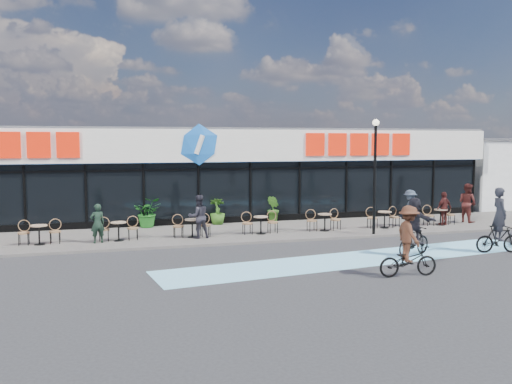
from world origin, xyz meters
TOP-DOWN VIEW (x-y plane):
  - ground at (0.00, 0.00)m, footprint 120.00×120.00m
  - sidewalk at (0.00, 4.50)m, footprint 44.00×5.00m
  - bike_lane at (4.00, -1.50)m, footprint 14.17×4.13m
  - building at (-0.00, 9.93)m, footprint 30.60×6.57m
  - neighbour_building at (20.50, 11.00)m, footprint 9.20×7.20m
  - lamp_post at (6.55, 2.30)m, footprint 0.28×0.28m
  - bistro_set_2 at (-6.61, 3.69)m, footprint 1.54×0.62m
  - bistro_set_3 at (-3.73, 3.69)m, footprint 1.54×0.62m
  - bistro_set_4 at (-0.85, 3.69)m, footprint 1.54×0.62m
  - bistro_set_5 at (2.02, 3.69)m, footprint 1.54×0.62m
  - bistro_set_6 at (4.90, 3.69)m, footprint 1.54×0.62m
  - bistro_set_7 at (7.78, 3.69)m, footprint 1.54×0.62m
  - bistro_set_8 at (10.66, 3.69)m, footprint 1.54×0.62m
  - potted_plant_left at (-2.35, 6.71)m, footprint 1.30×1.16m
  - potted_plant_mid at (0.82, 6.67)m, footprint 0.78×0.78m
  - potted_plant_right at (3.59, 6.72)m, footprint 0.61×0.73m
  - patron_left at (-4.51, 3.38)m, footprint 0.62×0.49m
  - patron_right at (-0.64, 3.35)m, footprint 0.93×0.78m
  - pedestrian_a at (9.16, 3.77)m, footprint 0.63×1.08m
  - pedestrian_b at (12.41, 4.04)m, footprint 0.88×1.03m
  - pedestrian_c at (10.83, 3.60)m, footprint 0.97×0.61m
  - cyclist_a at (9.20, -1.94)m, footprint 1.70×0.79m
  - cyclist_b at (6.02, -1.58)m, footprint 1.76×1.54m
  - cyclist_c at (4.27, -4.05)m, footprint 1.82×1.11m

SIDE VIEW (x-z plane):
  - ground at x=0.00m, z-range 0.00..0.00m
  - bike_lane at x=4.00m, z-range 0.00..0.01m
  - sidewalk at x=0.00m, z-range 0.00..0.10m
  - bistro_set_2 at x=-6.61m, z-range 0.11..1.01m
  - bistro_set_3 at x=-3.73m, z-range 0.11..1.01m
  - bistro_set_4 at x=-0.85m, z-range 0.11..1.01m
  - bistro_set_5 at x=2.02m, z-range 0.11..1.01m
  - bistro_set_6 at x=4.90m, z-range 0.11..1.01m
  - bistro_set_7 at x=7.78m, z-range 0.11..1.01m
  - bistro_set_8 at x=10.66m, z-range 0.11..1.01m
  - potted_plant_mid at x=0.82m, z-range 0.10..1.33m
  - potted_plant_right at x=3.59m, z-range 0.10..1.35m
  - potted_plant_left at x=-2.35m, z-range 0.10..1.45m
  - patron_left at x=-4.51m, z-range 0.10..1.60m
  - pedestrian_c at x=10.83m, z-range 0.10..1.64m
  - cyclist_c at x=4.27m, z-range -0.17..1.93m
  - cyclist_a at x=9.20m, z-range -0.28..2.05m
  - cyclist_b at x=6.02m, z-range -0.09..1.94m
  - pedestrian_a at x=9.16m, z-range 0.10..1.76m
  - patron_right at x=-0.64m, z-range 0.10..1.84m
  - pedestrian_b at x=12.41m, z-range 0.10..1.96m
  - neighbour_building at x=20.50m, z-range 0.01..4.12m
  - building at x=0.00m, z-range -0.04..4.71m
  - lamp_post at x=6.55m, z-range 0.58..5.33m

